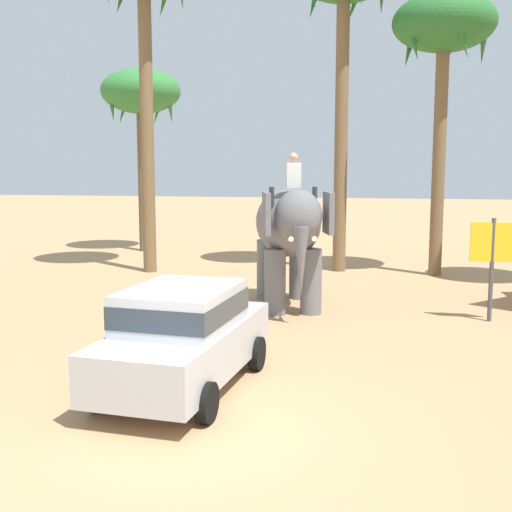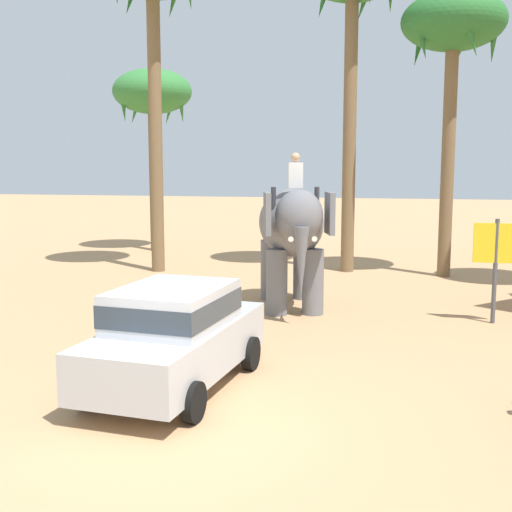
{
  "view_description": "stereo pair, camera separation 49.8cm",
  "coord_description": "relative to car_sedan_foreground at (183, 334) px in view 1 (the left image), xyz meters",
  "views": [
    {
      "loc": [
        2.44,
        -8.49,
        3.67
      ],
      "look_at": [
        -0.11,
        5.86,
        1.6
      ],
      "focal_mm": 46.69,
      "sensor_mm": 36.0,
      "label": 1
    },
    {
      "loc": [
        2.93,
        -8.39,
        3.67
      ],
      "look_at": [
        -0.11,
        5.86,
        1.6
      ],
      "focal_mm": 46.69,
      "sensor_mm": 36.0,
      "label": 2
    }
  ],
  "objects": [
    {
      "name": "ground_plane",
      "position": [
        0.53,
        -1.56,
        -0.93
      ],
      "size": [
        120.0,
        120.0,
        0.0
      ],
      "primitive_type": "plane",
      "color": "tan"
    },
    {
      "name": "elephant_with_mahout",
      "position": [
        0.9,
        6.33,
        1.06
      ],
      "size": [
        2.46,
        4.02,
        3.88
      ],
      "color": "slate",
      "rests_on": "ground"
    },
    {
      "name": "car_sedan_foreground",
      "position": [
        0.0,
        0.0,
        0.0
      ],
      "size": [
        2.21,
        4.26,
        1.7
      ],
      "color": "#B7BABF",
      "rests_on": "ground"
    },
    {
      "name": "palm_tree_leaning_seaward",
      "position": [
        4.97,
        12.07,
        6.74
      ],
      "size": [
        3.2,
        3.2,
        8.85
      ],
      "color": "brown",
      "rests_on": "ground"
    },
    {
      "name": "signboard_yellow",
      "position": [
        5.67,
        5.75,
        0.76
      ],
      "size": [
        1.0,
        0.1,
        2.4
      ],
      "color": "#4C4C51",
      "rests_on": "ground"
    },
    {
      "name": "palm_tree_far_back",
      "position": [
        -6.4,
        16.13,
        5.37
      ],
      "size": [
        3.2,
        3.2,
        7.39
      ],
      "color": "brown",
      "rests_on": "ground"
    }
  ]
}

